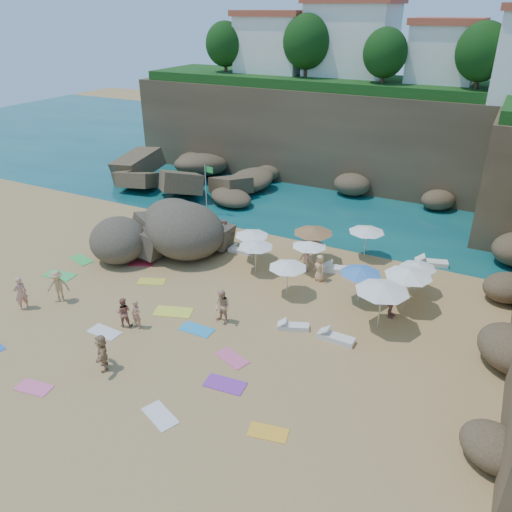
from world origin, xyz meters
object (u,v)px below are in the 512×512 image
at_px(person_stand_2, 307,258).
at_px(person_stand_3, 392,301).
at_px(parasol_1, 256,244).
at_px(lounger_0, 240,251).
at_px(person_stand_6, 21,293).
at_px(person_stand_5, 224,232).
at_px(parasol_2, 367,229).
at_px(person_stand_1, 123,312).
at_px(person_stand_4, 319,268).
at_px(flag_pole, 207,184).
at_px(rock_outcrop, 181,256).
at_px(parasol_0, 310,244).

distance_m(person_stand_2, person_stand_3, 6.29).
relative_size(parasol_1, lounger_0, 1.30).
xyz_separation_m(person_stand_2, person_stand_6, (-11.66, -10.71, 0.10)).
relative_size(lounger_0, person_stand_5, 0.90).
bearing_deg(person_stand_6, person_stand_3, 129.39).
bearing_deg(lounger_0, parasol_1, -44.62).
xyz_separation_m(parasol_2, person_stand_6, (-14.24, -14.04, -1.01)).
xyz_separation_m(person_stand_1, person_stand_2, (5.84, 9.53, 0.03)).
distance_m(parasol_1, person_stand_4, 3.95).
height_order(flag_pole, person_stand_2, flag_pole).
relative_size(person_stand_4, person_stand_6, 0.88).
height_order(rock_outcrop, person_stand_4, person_stand_4).
xyz_separation_m(parasol_2, person_stand_5, (-8.85, -2.40, -1.05)).
height_order(parasol_2, person_stand_5, parasol_2).
bearing_deg(person_stand_3, person_stand_5, 78.64).
height_order(person_stand_2, person_stand_4, person_stand_2).
xyz_separation_m(rock_outcrop, parasol_2, (10.45, 5.14, 1.93)).
bearing_deg(person_stand_1, person_stand_3, -179.20).
xyz_separation_m(person_stand_2, person_stand_4, (1.09, -0.77, -0.01)).
bearing_deg(person_stand_1, rock_outcrop, -105.20).
height_order(parasol_0, person_stand_1, parasol_0).
relative_size(parasol_2, person_stand_3, 1.19).
bearing_deg(parasol_2, rock_outcrop, -153.79).
xyz_separation_m(parasol_0, lounger_0, (-4.82, 0.31, -1.66)).
bearing_deg(person_stand_1, person_stand_4, -158.33).
bearing_deg(parasol_1, person_stand_1, -111.56).
relative_size(person_stand_2, person_stand_3, 0.88).
distance_m(rock_outcrop, parasol_1, 5.53).
distance_m(parasol_1, person_stand_3, 8.48).
distance_m(parasol_1, lounger_0, 3.23).
bearing_deg(parasol_0, person_stand_4, -39.21).
bearing_deg(person_stand_1, person_stand_6, -18.54).
distance_m(lounger_0, person_stand_4, 5.95).
bearing_deg(person_stand_3, person_stand_4, 73.02).
relative_size(flag_pole, parasol_1, 1.87).
height_order(parasol_0, person_stand_4, parasol_0).
bearing_deg(person_stand_5, rock_outcrop, -123.91).
xyz_separation_m(rock_outcrop, person_stand_4, (8.96, 1.05, 0.81)).
relative_size(rock_outcrop, person_stand_6, 4.39).
relative_size(person_stand_1, person_stand_3, 0.84).
distance_m(lounger_0, person_stand_1, 9.96).
distance_m(flag_pole, person_stand_3, 17.62).
height_order(person_stand_2, person_stand_6, person_stand_6).
xyz_separation_m(parasol_2, person_stand_4, (-1.49, -4.09, -1.12)).
xyz_separation_m(lounger_0, person_stand_3, (10.41, -2.99, 0.81)).
xyz_separation_m(rock_outcrop, parasol_0, (7.98, 1.85, 1.79)).
height_order(person_stand_1, person_stand_6, person_stand_6).
relative_size(rock_outcrop, parasol_2, 3.62).
height_order(flag_pole, lounger_0, flag_pole).
height_order(rock_outcrop, parasol_0, parasol_0).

